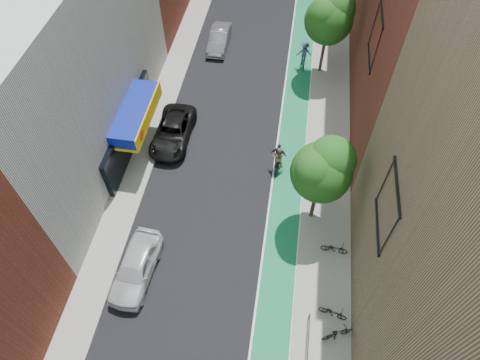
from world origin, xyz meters
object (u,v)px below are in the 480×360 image
at_px(cyclist_lane_near, 278,161).
at_px(cyclist_lane_mid, 278,159).
at_px(parked_car_silver, 219,39).
at_px(parked_car_white, 136,267).
at_px(parked_car_black, 173,132).
at_px(cyclist_lane_far, 304,55).

bearing_deg(cyclist_lane_near, cyclist_lane_mid, -84.99).
relative_size(parked_car_silver, cyclist_lane_near, 2.13).
xyz_separation_m(parked_car_white, parked_car_black, (-0.49, 10.27, -0.08)).
bearing_deg(cyclist_lane_near, cyclist_lane_far, -90.15).
height_order(parked_car_white, cyclist_lane_far, cyclist_lane_far).
xyz_separation_m(parked_car_white, cyclist_lane_far, (7.96, 19.76, 0.25)).
distance_m(parked_car_white, cyclist_lane_near, 11.11).
bearing_deg(cyclist_lane_near, parked_car_black, -7.24).
bearing_deg(parked_car_white, cyclist_lane_near, 54.88).
relative_size(parked_car_black, cyclist_lane_far, 2.36).
distance_m(parked_car_white, cyclist_lane_far, 21.30).
xyz_separation_m(parked_car_black, cyclist_lane_near, (7.44, -1.62, 0.13)).
height_order(parked_car_black, cyclist_lane_far, cyclist_lane_far).
bearing_deg(cyclist_lane_far, parked_car_white, 58.50).
relative_size(parked_car_white, cyclist_lane_near, 2.33).
bearing_deg(cyclist_lane_near, parked_car_white, 56.22).
relative_size(parked_car_white, parked_car_silver, 1.10).
xyz_separation_m(parked_car_white, parked_car_silver, (0.76, 21.39, -0.09)).
distance_m(parked_car_black, cyclist_lane_far, 12.70).
bearing_deg(cyclist_lane_far, cyclist_lane_near, 75.29).
distance_m(cyclist_lane_near, cyclist_lane_far, 11.15).
distance_m(parked_car_silver, cyclist_lane_far, 7.39).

